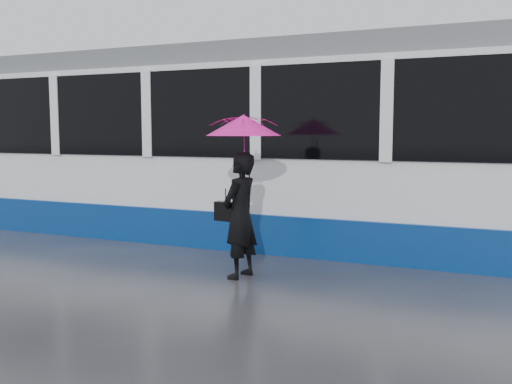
% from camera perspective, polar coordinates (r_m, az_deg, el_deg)
% --- Properties ---
extents(ground, '(90.00, 90.00, 0.00)m').
position_cam_1_polar(ground, '(7.81, -2.15, -8.09)').
color(ground, '#29292E').
rests_on(ground, ground).
extents(rails, '(34.00, 1.51, 0.02)m').
position_cam_1_polar(rails, '(10.06, 4.14, -4.83)').
color(rails, '#3F3D38').
rests_on(rails, ground).
extents(tram, '(26.00, 2.56, 3.35)m').
position_cam_1_polar(tram, '(10.60, -4.74, 4.58)').
color(tram, white).
rests_on(tram, ground).
extents(woman, '(0.47, 0.65, 1.64)m').
position_cam_1_polar(woman, '(7.42, -1.60, -2.36)').
color(woman, black).
rests_on(woman, ground).
extents(umbrella, '(1.09, 1.09, 1.11)m').
position_cam_1_polar(umbrella, '(7.32, -1.27, 5.22)').
color(umbrella, '#F81494').
rests_on(umbrella, ground).
extents(handbag, '(0.31, 0.17, 0.43)m').
position_cam_1_polar(handbag, '(7.53, -3.04, -1.93)').
color(handbag, black).
rests_on(handbag, ground).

